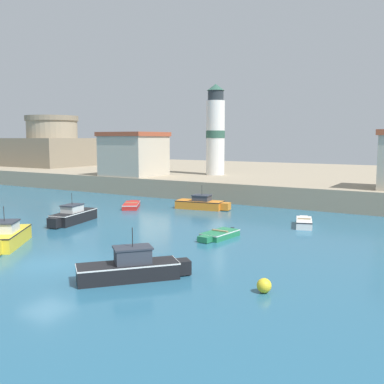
{
  "coord_description": "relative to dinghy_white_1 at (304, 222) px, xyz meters",
  "views": [
    {
      "loc": [
        18.21,
        -15.46,
        6.51
      ],
      "look_at": [
        -1.18,
        16.67,
        2.0
      ],
      "focal_mm": 42.0,
      "sensor_mm": 36.0,
      "label": 1
    }
  ],
  "objects": [
    {
      "name": "ground_plane",
      "position": [
        -8.38,
        -16.94,
        -0.3
      ],
      "size": [
        200.0,
        200.0,
        0.0
      ],
      "primitive_type": "plane",
      "color": "#28607F"
    },
    {
      "name": "quay_seawall",
      "position": [
        -8.38,
        27.41,
        0.7
      ],
      "size": [
        120.0,
        40.0,
        2.0
      ],
      "primitive_type": "cube",
      "color": "gray",
      "rests_on": "ground"
    },
    {
      "name": "dinghy_white_1",
      "position": [
        0.0,
        0.0,
        0.0
      ],
      "size": [
        1.98,
        3.57,
        0.62
      ],
      "color": "white",
      "rests_on": "ground"
    },
    {
      "name": "motorboat_yellow_2",
      "position": [
        -13.55,
        -15.5,
        0.29
      ],
      "size": [
        4.18,
        5.09,
        2.46
      ],
      "color": "yellow",
      "rests_on": "ground"
    },
    {
      "name": "motorboat_black_3",
      "position": [
        -3.02,
        -16.56,
        0.25
      ],
      "size": [
        4.35,
        4.72,
        2.44
      ],
      "color": "black",
      "rests_on": "ground"
    },
    {
      "name": "dinghy_red_4",
      "position": [
        -16.7,
        0.5,
        -0.05
      ],
      "size": [
        3.06,
        4.0,
        0.52
      ],
      "color": "red",
      "rests_on": "ground"
    },
    {
      "name": "motorboat_orange_5",
      "position": [
        -10.63,
        3.18,
        0.2
      ],
      "size": [
        5.21,
        2.27,
        2.22
      ],
      "color": "orange",
      "rests_on": "ground"
    },
    {
      "name": "dinghy_green_6",
      "position": [
        -3.57,
        -6.81,
        -0.06
      ],
      "size": [
        1.69,
        3.65,
        0.51
      ],
      "color": "#237A4C",
      "rests_on": "ground"
    },
    {
      "name": "motorboat_black_7",
      "position": [
        -15.74,
        -7.88,
        0.25
      ],
      "size": [
        2.37,
        5.21,
        2.34
      ],
      "color": "black",
      "rests_on": "ground"
    },
    {
      "name": "mooring_buoy",
      "position": [
        2.95,
        -15.11,
        0.02
      ],
      "size": [
        0.63,
        0.63,
        0.63
      ],
      "primitive_type": "sphere",
      "color": "yellow",
      "rests_on": "ground"
    },
    {
      "name": "fortress",
      "position": [
        -48.38,
        19.45,
        4.76
      ],
      "size": [
        12.45,
        12.45,
        8.13
      ],
      "color": "gray",
      "rests_on": "quay_seawall"
    },
    {
      "name": "lighthouse",
      "position": [
        -16.38,
        16.59,
        7.03
      ],
      "size": [
        2.33,
        2.33,
        11.04
      ],
      "color": "silver",
      "rests_on": "quay_seawall"
    },
    {
      "name": "harbor_shed_far_end",
      "position": [
        -24.38,
        10.65,
        4.35
      ],
      "size": [
        6.55,
        6.57,
        5.24
      ],
      "color": "#BCB29E",
      "rests_on": "quay_seawall"
    }
  ]
}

